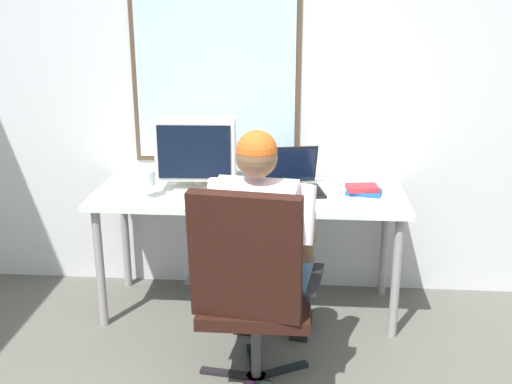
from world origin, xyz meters
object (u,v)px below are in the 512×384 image
at_px(office_chair, 251,283).
at_px(wine_glass, 147,179).
at_px(crt_monitor, 196,149).
at_px(desk, 249,204).
at_px(laptop, 294,179).
at_px(person_seated, 262,246).
at_px(book_stack, 363,190).

distance_m(office_chair, wine_glass, 0.97).
bearing_deg(crt_monitor, desk, -6.49).
bearing_deg(wine_glass, desk, 15.38).
bearing_deg(laptop, person_seated, -102.56).
distance_m(person_seated, book_stack, 0.80).
relative_size(crt_monitor, wine_glass, 2.91).
xyz_separation_m(crt_monitor, book_stack, (0.96, -0.02, -0.21)).
distance_m(desk, laptop, 0.30).
relative_size(office_chair, laptop, 2.85).
bearing_deg(crt_monitor, book_stack, -1.32).
relative_size(office_chair, book_stack, 4.84).
bearing_deg(crt_monitor, office_chair, -65.94).
distance_m(desk, crt_monitor, 0.44).
xyz_separation_m(office_chair, person_seated, (0.03, 0.26, 0.08)).
xyz_separation_m(desk, book_stack, (0.65, 0.01, 0.10)).
xyz_separation_m(office_chair, laptop, (0.17, 0.90, 0.23)).
bearing_deg(office_chair, person_seated, 83.36).
height_order(desk, crt_monitor, crt_monitor).
bearing_deg(crt_monitor, laptop, 3.15).
bearing_deg(wine_glass, person_seated, -32.29).
xyz_separation_m(person_seated, laptop, (0.14, 0.64, 0.15)).
distance_m(desk, wine_glass, 0.60).
distance_m(office_chair, person_seated, 0.28).
bearing_deg(person_seated, office_chair, -96.64).
xyz_separation_m(person_seated, wine_glass, (-0.66, 0.42, 0.20)).
height_order(desk, person_seated, person_seated).
bearing_deg(wine_glass, book_stack, 7.80).
relative_size(crt_monitor, book_stack, 2.09).
bearing_deg(book_stack, wine_glass, -172.20).
bearing_deg(person_seated, book_stack, 47.39).
xyz_separation_m(desk, person_seated, (0.11, -0.57, -0.02)).
height_order(office_chair, laptop, office_chair).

